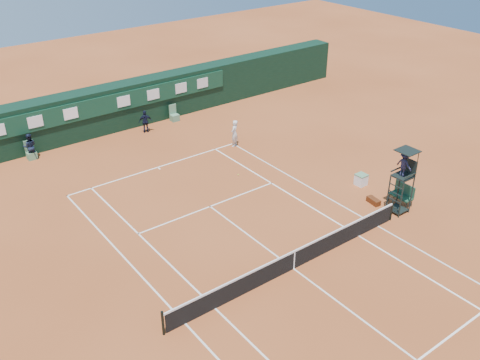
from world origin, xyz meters
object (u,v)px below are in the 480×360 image
object	(u,v)px
umpire_chair	(404,169)
cooler	(361,180)
player	(234,133)
tennis_net	(294,259)
player_bench	(403,193)

from	to	relation	value
umpire_chair	cooler	size ratio (longest dim) A/B	5.30
player	tennis_net	bearing A→B (deg)	33.69
player	cooler	bearing A→B (deg)	75.84
tennis_net	cooler	world-z (taller)	tennis_net
cooler	player	distance (m)	8.67
player_bench	player	xyz separation A→B (m)	(-2.77, 10.85, 0.27)
cooler	player	world-z (taller)	player
tennis_net	player	world-z (taller)	player
umpire_chair	player_bench	xyz separation A→B (m)	(0.85, 0.41, -1.86)
player_bench	player	world-z (taller)	player
tennis_net	umpire_chair	xyz separation A→B (m)	(7.30, 0.30, 1.95)
tennis_net	player_bench	distance (m)	8.18
tennis_net	player_bench	bearing A→B (deg)	4.98
tennis_net	player	xyz separation A→B (m)	(5.38, 11.56, 0.36)
tennis_net	player_bench	world-z (taller)	same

